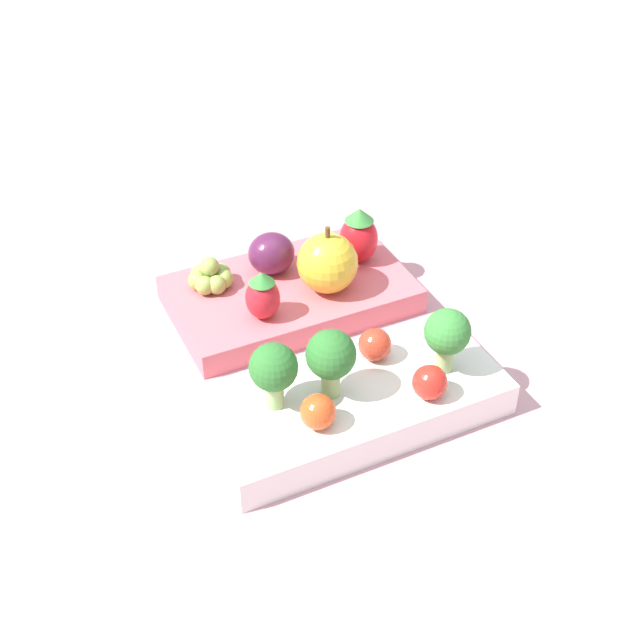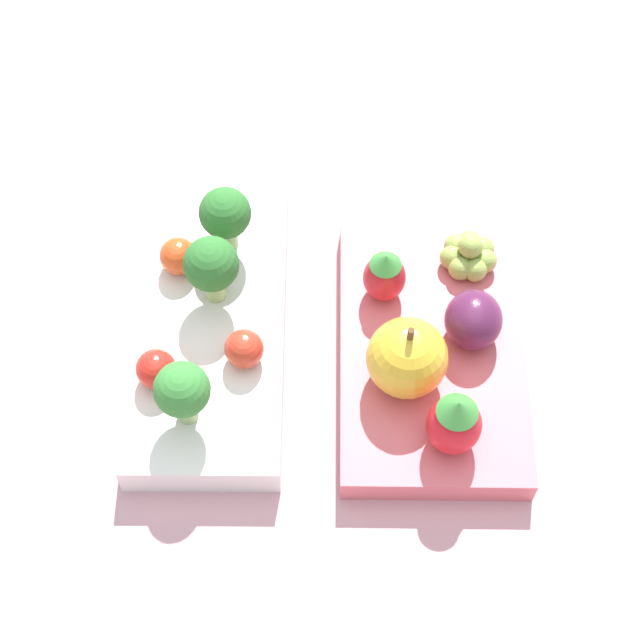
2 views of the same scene
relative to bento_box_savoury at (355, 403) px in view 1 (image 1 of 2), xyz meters
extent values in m
plane|color=#C6939E|center=(-0.01, -0.07, -0.01)|extent=(4.00, 4.00, 0.00)
cube|color=white|center=(0.00, 0.00, 0.00)|extent=(0.23, 0.12, 0.03)
cube|color=#DB6670|center=(0.00, -0.14, 0.00)|extent=(0.21, 0.14, 0.02)
cylinder|color=#93B770|center=(0.06, 0.00, 0.02)|extent=(0.01, 0.01, 0.02)
sphere|color=#2D702D|center=(0.06, 0.00, 0.05)|extent=(0.03, 0.03, 0.03)
cylinder|color=#93B770|center=(-0.07, 0.00, 0.02)|extent=(0.01, 0.01, 0.02)
sphere|color=#388438|center=(-0.07, 0.00, 0.05)|extent=(0.03, 0.03, 0.03)
cylinder|color=#93B770|center=(0.02, 0.00, 0.02)|extent=(0.01, 0.01, 0.02)
sphere|color=#2D702D|center=(0.02, 0.00, 0.05)|extent=(0.04, 0.04, 0.04)
sphere|color=red|center=(-0.03, -0.03, 0.03)|extent=(0.02, 0.02, 0.02)
sphere|color=#DB4C1E|center=(0.04, 0.03, 0.03)|extent=(0.02, 0.02, 0.02)
sphere|color=red|center=(-0.05, 0.02, 0.03)|extent=(0.03, 0.03, 0.03)
sphere|color=gold|center=(-0.02, -0.13, 0.03)|extent=(0.05, 0.05, 0.05)
cylinder|color=brown|center=(-0.02, -0.13, 0.06)|extent=(0.00, 0.00, 0.01)
ellipsoid|color=red|center=(-0.06, -0.16, 0.03)|extent=(0.03, 0.03, 0.04)
cone|color=#388438|center=(-0.06, -0.16, 0.05)|extent=(0.02, 0.02, 0.01)
ellipsoid|color=red|center=(0.04, -0.11, 0.03)|extent=(0.03, 0.03, 0.04)
cone|color=#388438|center=(0.04, -0.11, 0.05)|extent=(0.02, 0.02, 0.01)
ellipsoid|color=#511E42|center=(0.01, -0.17, 0.03)|extent=(0.04, 0.04, 0.04)
sphere|color=#8EA84C|center=(0.08, -0.16, 0.02)|extent=(0.02, 0.02, 0.02)
sphere|color=#8EA84C|center=(0.07, -0.15, 0.02)|extent=(0.02, 0.02, 0.02)
sphere|color=#8EA84C|center=(0.06, -0.15, 0.02)|extent=(0.02, 0.02, 0.02)
sphere|color=#8EA84C|center=(0.06, -0.16, 0.02)|extent=(0.02, 0.02, 0.02)
sphere|color=#8EA84C|center=(0.06, -0.17, 0.02)|extent=(0.02, 0.02, 0.02)
sphere|color=#8EA84C|center=(0.06, -0.17, 0.02)|extent=(0.02, 0.02, 0.02)
sphere|color=#8EA84C|center=(0.07, -0.17, 0.02)|extent=(0.02, 0.02, 0.02)
sphere|color=#8EA84C|center=(0.07, -0.16, 0.03)|extent=(0.02, 0.02, 0.02)
camera|label=1|loc=(0.18, 0.43, 0.44)|focal=50.00mm
camera|label=2|loc=(-0.33, -0.11, 0.60)|focal=60.00mm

